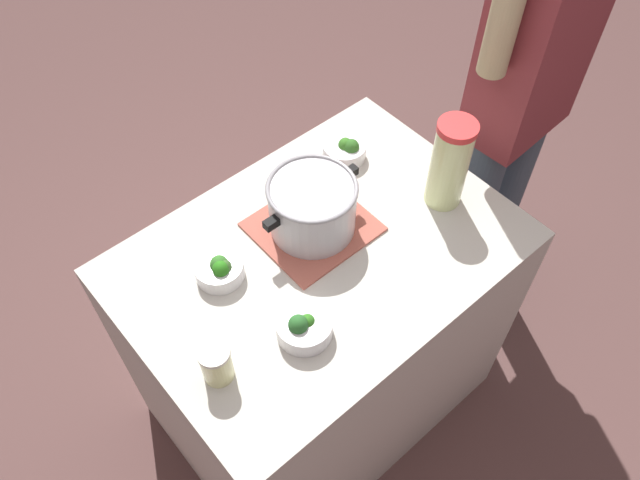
# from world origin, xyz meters

# --- Properties ---
(ground_plane) EXTENTS (8.00, 8.00, 0.00)m
(ground_plane) POSITION_xyz_m (0.00, 0.00, 0.00)
(ground_plane) COLOR brown
(counter_slab) EXTENTS (1.05, 0.75, 0.91)m
(counter_slab) POSITION_xyz_m (0.00, 0.00, 0.45)
(counter_slab) COLOR beige
(counter_slab) RESTS_ON ground_plane
(dish_cloth) EXTENTS (0.30, 0.28, 0.01)m
(dish_cloth) POSITION_xyz_m (0.04, 0.07, 0.91)
(dish_cloth) COLOR #B55E4E
(dish_cloth) RESTS_ON counter_slab
(cooking_pot) EXTENTS (0.31, 0.24, 0.16)m
(cooking_pot) POSITION_xyz_m (0.04, 0.07, 1.00)
(cooking_pot) COLOR #B7B7BC
(cooking_pot) RESTS_ON dish_cloth
(lemonade_pitcher) EXTENTS (0.11, 0.11, 0.28)m
(lemonade_pitcher) POSITION_xyz_m (0.38, -0.08, 1.05)
(lemonade_pitcher) COLOR #DEEFA2
(lemonade_pitcher) RESTS_ON counter_slab
(mason_jar) EXTENTS (0.08, 0.08, 0.11)m
(mason_jar) POSITION_xyz_m (-0.41, -0.11, 0.97)
(mason_jar) COLOR beige
(mason_jar) RESTS_ON counter_slab
(broccoli_bowl_front) EXTENTS (0.13, 0.13, 0.08)m
(broccoli_bowl_front) POSITION_xyz_m (0.29, 0.22, 0.94)
(broccoli_bowl_front) COLOR silver
(broccoli_bowl_front) RESTS_ON counter_slab
(broccoli_bowl_center) EXTENTS (0.13, 0.13, 0.08)m
(broccoli_bowl_center) POSITION_xyz_m (-0.24, 0.11, 0.94)
(broccoli_bowl_center) COLOR silver
(broccoli_bowl_center) RESTS_ON counter_slab
(broccoli_bowl_back) EXTENTS (0.14, 0.14, 0.08)m
(broccoli_bowl_back) POSITION_xyz_m (-0.19, -0.16, 0.94)
(broccoli_bowl_back) COLOR silver
(broccoli_bowl_back) RESTS_ON counter_slab
(person_cook) EXTENTS (0.50, 0.22, 1.70)m
(person_cook) POSITION_xyz_m (0.81, -0.01, 0.94)
(person_cook) COLOR #415060
(person_cook) RESTS_ON ground_plane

